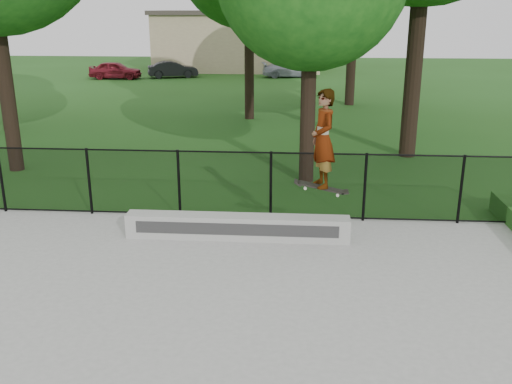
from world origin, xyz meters
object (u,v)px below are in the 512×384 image
car_a (115,70)px  grind_ledge (237,227)px  car_b (173,69)px  car_c (289,70)px  skater_airborne (323,140)px

car_a → grind_ledge: bearing=-160.0°
car_b → car_a: bearing=88.0°
car_a → car_b: car_a is taller
car_c → skater_airborne: skater_airborne is taller
car_a → skater_airborne: 29.94m
car_a → car_c: bearing=-83.1°
skater_airborne → car_c: bearing=92.3°
car_a → car_b: bearing=-76.6°
car_a → car_c: car_a is taller
skater_airborne → grind_ledge: bearing=169.7°
skater_airborne → car_b: bearing=107.6°
car_b → car_c: size_ratio=0.92×
car_c → car_a: bearing=89.6°
car_a → skater_airborne: (12.53, -27.15, 1.57)m
car_a → car_b: 3.75m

